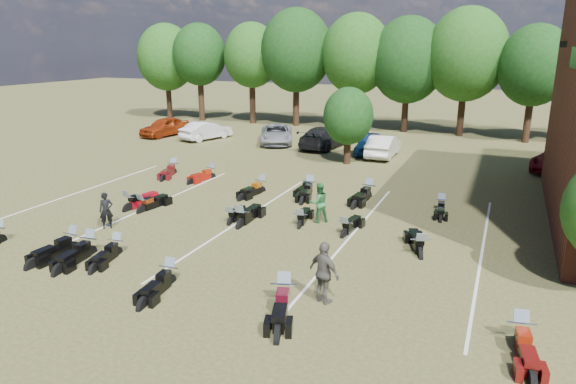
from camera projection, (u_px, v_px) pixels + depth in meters
The scene contains 35 objects.
ground at pixel (277, 254), 19.02m from camera, with size 160.00×160.00×0.00m, color brown.
car_0 at pixel (165, 127), 43.37m from camera, with size 1.85×4.61×1.57m, color maroon.
car_1 at pixel (206, 131), 41.74m from camera, with size 1.56×4.49×1.48m, color silver.
car_2 at pixel (276, 134), 40.11m from camera, with size 2.45×5.30×1.47m, color gray.
car_3 at pixel (325, 137), 38.38m from camera, with size 2.24×5.52×1.60m, color black.
car_4 at pixel (370, 143), 36.38m from camera, with size 1.73×4.31×1.47m, color navy.
car_5 at pixel (383, 146), 35.29m from camera, with size 1.64×4.69×1.55m, color beige.
car_6 at pixel (560, 159), 31.31m from camera, with size 2.47×5.35×1.49m, color #630512.
person_black at pixel (106, 211), 21.50m from camera, with size 0.57×0.37×1.56m, color black.
person_green at pixel (319, 203), 22.22m from camera, with size 0.87×0.67×1.78m, color #286C35.
person_grey at pixel (324, 273), 15.20m from camera, with size 1.13×0.47×1.94m, color #4F4C44.
motorcycle_0 at pixel (0, 243), 20.11m from camera, with size 0.74×2.32×1.30m, color black, non-canonical shape.
motorcycle_1 at pixel (90, 255), 18.98m from camera, with size 0.76×2.38×1.33m, color black, non-canonical shape.
motorcycle_2 at pixel (73, 250), 19.36m from camera, with size 0.77×2.41×1.34m, color black, non-canonical shape.
motorcycle_3 at pixel (117, 255), 18.96m from camera, with size 0.67×2.11×1.18m, color black, non-canonical shape.
motorcycle_4 at pixel (170, 284), 16.65m from camera, with size 0.71×2.22×1.24m, color black, non-canonical shape.
motorcycle_5 at pixel (284, 305), 15.31m from camera, with size 0.81×2.53×1.41m, color black, non-canonical shape.
motorcycle_6 at pixel (519, 345), 13.28m from camera, with size 0.75×2.35×1.31m, color #4D0C0B, non-canonical shape.
motorcycle_7 at pixel (129, 210), 24.04m from camera, with size 0.79×2.49×1.39m, color maroon, non-canonical shape.
motorcycle_8 at pixel (142, 212), 23.78m from camera, with size 0.73×2.30×1.28m, color black, non-canonical shape.
motorcycle_9 at pixel (241, 227), 21.87m from camera, with size 0.80×2.52×1.40m, color black, non-canonical shape.
motorcycle_10 at pixel (300, 227), 21.84m from camera, with size 0.67×2.10×1.17m, color black, non-canonical shape.
motorcycle_11 at pixel (231, 224), 22.27m from camera, with size 0.64×2.01×1.12m, color black, non-canonical shape.
motorcycle_12 at pixel (344, 236), 20.81m from camera, with size 0.69×2.17×1.21m, color black, non-canonical shape.
motorcycle_13 at pixel (419, 256), 18.82m from camera, with size 0.76×2.38×1.33m, color black, non-canonical shape.
motorcycle_14 at pixel (174, 174), 30.87m from camera, with size 0.75×2.34×1.31m, color #4D0B10, non-canonical shape.
motorcycle_15 at pixel (211, 178), 29.83m from camera, with size 0.70×2.21×1.23m, color maroon, non-canonical shape.
motorcycle_16 at pixel (308, 190), 27.35m from camera, with size 0.65×2.04×1.14m, color black, non-canonical shape.
motorcycle_17 at pixel (261, 192), 26.98m from camera, with size 0.74×2.32×1.29m, color black, non-canonical shape.
motorcycle_18 at pixel (310, 194), 26.69m from camera, with size 0.77×2.43×1.36m, color black, non-canonical shape.
motorcycle_19 at pixel (368, 198), 25.94m from camera, with size 0.81×2.53×1.41m, color black, non-canonical shape.
motorcycle_20 at pixel (441, 211), 23.94m from camera, with size 0.66×2.07×1.15m, color black, non-canonical shape.
tree_line at pixel (407, 59), 43.27m from camera, with size 56.00×6.00×9.79m.
young_tree_midfield at pixel (348, 116), 32.61m from camera, with size 3.20×3.20×4.70m.
parking_lines at pixel (243, 219), 22.80m from camera, with size 20.10×14.00×0.01m.
Camera 1 is at (7.32, -16.05, 7.49)m, focal length 32.00 mm.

